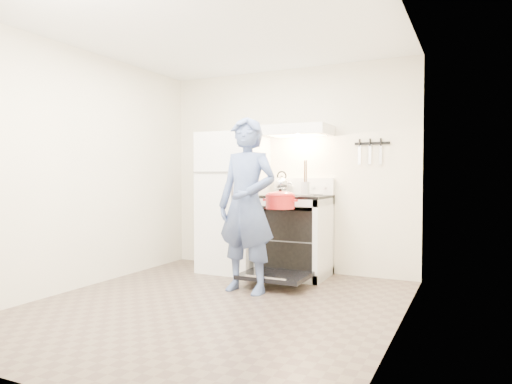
{
  "coord_description": "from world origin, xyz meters",
  "views": [
    {
      "loc": [
        2.12,
        -3.51,
        1.17
      ],
      "look_at": [
        -0.05,
        1.0,
        1.0
      ],
      "focal_mm": 32.0,
      "sensor_mm": 36.0,
      "label": 1
    }
  ],
  "objects_px": {
    "stove_body": "(295,237)",
    "tea_kettle": "(282,183)",
    "person": "(247,205)",
    "dutch_oven": "(280,202)",
    "refrigerator": "(233,202)"
  },
  "relations": [
    {
      "from": "stove_body",
      "to": "tea_kettle",
      "type": "height_order",
      "value": "tea_kettle"
    },
    {
      "from": "person",
      "to": "dutch_oven",
      "type": "relative_size",
      "value": 4.66
    },
    {
      "from": "stove_body",
      "to": "dutch_oven",
      "type": "xyz_separation_m",
      "value": [
        0.04,
        -0.56,
        0.44
      ]
    },
    {
      "from": "person",
      "to": "dutch_oven",
      "type": "xyz_separation_m",
      "value": [
        0.22,
        0.34,
        0.02
      ]
    },
    {
      "from": "refrigerator",
      "to": "stove_body",
      "type": "relative_size",
      "value": 1.85
    },
    {
      "from": "person",
      "to": "refrigerator",
      "type": "bearing_deg",
      "value": 131.01
    },
    {
      "from": "refrigerator",
      "to": "person",
      "type": "relative_size",
      "value": 0.96
    },
    {
      "from": "refrigerator",
      "to": "person",
      "type": "xyz_separation_m",
      "value": [
        0.63,
        -0.87,
        0.03
      ]
    },
    {
      "from": "stove_body",
      "to": "person",
      "type": "height_order",
      "value": "person"
    },
    {
      "from": "refrigerator",
      "to": "tea_kettle",
      "type": "relative_size",
      "value": 5.97
    },
    {
      "from": "stove_body",
      "to": "dutch_oven",
      "type": "height_order",
      "value": "dutch_oven"
    },
    {
      "from": "person",
      "to": "dutch_oven",
      "type": "bearing_deg",
      "value": 61.95
    },
    {
      "from": "person",
      "to": "dutch_oven",
      "type": "distance_m",
      "value": 0.41
    },
    {
      "from": "tea_kettle",
      "to": "person",
      "type": "distance_m",
      "value": 1.08
    },
    {
      "from": "stove_body",
      "to": "person",
      "type": "xyz_separation_m",
      "value": [
        -0.18,
        -0.9,
        0.42
      ]
    }
  ]
}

